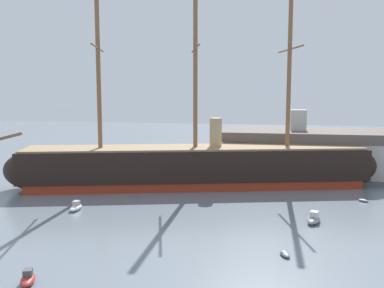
# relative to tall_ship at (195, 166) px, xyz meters

# --- Properties ---
(tall_ship) EXTENTS (74.67, 26.37, 36.65)m
(tall_ship) POSITION_rel_tall_ship_xyz_m (0.00, 0.00, 0.00)
(tall_ship) COLOR maroon
(tall_ship) RESTS_ON ground
(motorboat_foreground_left) EXTENTS (2.34, 3.33, 1.29)m
(motorboat_foreground_left) POSITION_rel_tall_ship_xyz_m (-8.24, -43.38, -3.54)
(motorboat_foreground_left) COLOR #B22D28
(motorboat_foreground_left) RESTS_ON ground
(dinghy_mid_right) EXTENTS (1.52, 2.24, 0.49)m
(dinghy_mid_right) POSITION_rel_tall_ship_xyz_m (15.89, -31.90, -3.75)
(dinghy_mid_right) COLOR gray
(dinghy_mid_right) RESTS_ON ground
(motorboat_alongside_bow) EXTENTS (1.51, 3.38, 1.40)m
(motorboat_alongside_bow) POSITION_rel_tall_ship_xyz_m (-14.91, -19.17, -3.50)
(motorboat_alongside_bow) COLOR silver
(motorboat_alongside_bow) RESTS_ON ground
(motorboat_alongside_stern) EXTENTS (2.61, 4.04, 1.57)m
(motorboat_alongside_stern) POSITION_rel_tall_ship_xyz_m (20.04, -18.96, -3.44)
(motorboat_alongside_stern) COLOR gray
(motorboat_alongside_stern) RESTS_ON ground
(motorboat_far_left) EXTENTS (1.84, 4.17, 1.73)m
(motorboat_far_left) POSITION_rel_tall_ship_xyz_m (-25.34, -2.11, -3.39)
(motorboat_far_left) COLOR silver
(motorboat_far_left) RESTS_ON ground
(dinghy_far_right) EXTENTS (1.89, 1.71, 0.42)m
(dinghy_far_right) POSITION_rel_tall_ship_xyz_m (28.93, -5.78, -3.78)
(dinghy_far_right) COLOR gray
(dinghy_far_right) RESTS_ON ground
(motorboat_distant_centre) EXTENTS (1.77, 3.09, 1.22)m
(motorboat_distant_centre) POSITION_rel_tall_ship_xyz_m (4.93, 9.41, -3.56)
(motorboat_distant_centre) COLOR gold
(motorboat_distant_centre) RESTS_ON ground
(dockside_warehouse_right) EXTENTS (40.38, 18.82, 13.88)m
(dockside_warehouse_right) POSITION_rel_tall_ship_xyz_m (22.55, 14.95, 0.79)
(dockside_warehouse_right) COLOR #565659
(dockside_warehouse_right) RESTS_ON ground
(seagull_in_flight) EXTENTS (1.12, 0.94, 0.14)m
(seagull_in_flight) POSITION_rel_tall_ship_xyz_m (-7.54, -36.02, 11.98)
(seagull_in_flight) COLOR silver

